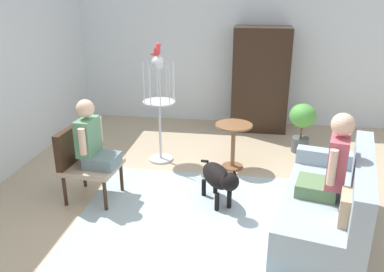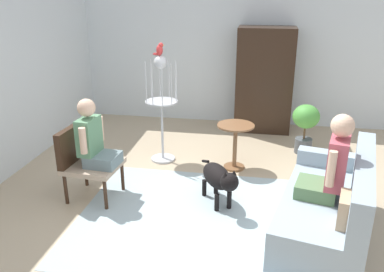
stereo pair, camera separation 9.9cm
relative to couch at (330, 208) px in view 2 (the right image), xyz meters
The scene contains 13 objects.
ground_plane 1.30m from the couch, 168.91° to the left, with size 8.00×8.00×0.00m, color tan.
back_wall 3.96m from the couch, 108.83° to the left, with size 6.37×0.12×2.54m, color silver.
area_rug 1.47m from the couch, behind, with size 2.64×2.30×0.01m, color #9EB2B7.
couch is the anchor object (origin of this frame).
armchair 2.89m from the couch, behind, with size 0.66×0.64×0.89m.
person_on_couch 0.49m from the couch, 165.83° to the right, with size 0.53×0.52×0.90m.
person_on_armchair 2.76m from the couch, behind, with size 0.46×0.51×0.81m.
round_end_table 1.84m from the couch, 126.92° to the left, with size 0.52×0.52×0.66m.
dog 1.27m from the couch, 161.50° to the left, with size 0.53×0.79×0.57m.
bird_cage_stand 2.76m from the couch, 144.21° to the left, with size 0.47×0.47×1.57m.
parrot 3.01m from the couch, 144.28° to the left, with size 0.17×0.10×0.18m.
potted_plant 2.24m from the couch, 92.07° to the left, with size 0.41×0.41×0.78m.
armoire_cabinet 3.37m from the couch, 102.94° to the left, with size 0.97×0.56×1.82m, color black.
Camera 2 is at (0.46, -4.07, 2.49)m, focal length 37.57 mm.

